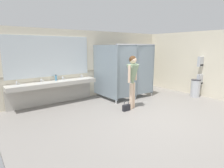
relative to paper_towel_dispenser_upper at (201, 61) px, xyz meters
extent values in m
cube|color=gray|center=(-3.38, -0.45, -1.46)|extent=(7.49, 6.80, 0.10)
cube|color=beige|center=(-3.38, 2.71, -0.11)|extent=(7.49, 0.12, 2.60)
cube|color=beige|center=(0.13, -0.45, -0.11)|extent=(0.12, 6.80, 2.60)
cube|color=#9E937F|center=(-3.38, 2.65, -0.36)|extent=(7.49, 0.01, 0.06)
cube|color=#B2ADA3|center=(-5.17, 2.37, -0.66)|extent=(3.02, 0.53, 0.14)
cube|color=#B2ADA3|center=(-5.17, 2.59, -1.07)|extent=(3.02, 0.08, 0.68)
cube|color=#ADADA8|center=(-6.30, 2.34, -0.64)|extent=(0.41, 0.29, 0.11)
cylinder|color=silver|center=(-6.30, 2.54, -0.53)|extent=(0.04, 0.04, 0.11)
cylinder|color=silver|center=(-6.30, 2.49, -0.49)|extent=(0.03, 0.11, 0.03)
sphere|color=silver|center=(-6.23, 2.55, -0.56)|extent=(0.04, 0.04, 0.04)
cube|color=#ADADA8|center=(-5.55, 2.34, -0.64)|extent=(0.41, 0.29, 0.11)
cylinder|color=silver|center=(-5.55, 2.54, -0.53)|extent=(0.04, 0.04, 0.11)
cylinder|color=silver|center=(-5.55, 2.49, -0.49)|extent=(0.03, 0.11, 0.03)
sphere|color=silver|center=(-5.48, 2.55, -0.56)|extent=(0.04, 0.04, 0.04)
cube|color=#ADADA8|center=(-4.79, 2.34, -0.64)|extent=(0.41, 0.29, 0.11)
cylinder|color=silver|center=(-4.79, 2.54, -0.53)|extent=(0.04, 0.04, 0.11)
cylinder|color=silver|center=(-4.79, 2.49, -0.49)|extent=(0.03, 0.11, 0.03)
sphere|color=silver|center=(-4.72, 2.55, -0.56)|extent=(0.04, 0.04, 0.04)
cube|color=#ADADA8|center=(-4.04, 2.34, -0.64)|extent=(0.41, 0.29, 0.11)
cylinder|color=silver|center=(-4.04, 2.54, -0.53)|extent=(0.04, 0.04, 0.11)
cylinder|color=silver|center=(-4.04, 2.49, -0.49)|extent=(0.03, 0.11, 0.03)
sphere|color=silver|center=(-3.97, 2.55, -0.56)|extent=(0.04, 0.04, 0.04)
cube|color=silver|center=(-5.17, 2.64, 0.25)|extent=(2.92, 0.02, 1.38)
cube|color=gray|center=(-3.40, 1.88, -0.32)|extent=(0.03, 1.51, 1.93)
cylinder|color=silver|center=(-3.40, 1.18, -1.35)|extent=(0.05, 0.05, 0.12)
cube|color=gray|center=(-2.47, 1.88, -0.32)|extent=(0.03, 1.51, 1.93)
cylinder|color=silver|center=(-2.47, 1.18, -1.35)|extent=(0.05, 0.05, 0.12)
cube|color=gray|center=(-1.53, 1.88, -0.32)|extent=(0.03, 1.51, 1.93)
cylinder|color=silver|center=(-1.53, 1.18, -1.35)|extent=(0.05, 0.05, 0.12)
cube|color=gray|center=(-2.93, 1.15, -0.32)|extent=(0.85, 0.08, 1.83)
cube|color=gray|center=(-2.00, 1.15, -0.32)|extent=(0.85, 0.08, 1.83)
cube|color=#B7BABF|center=(-2.47, 1.15, 0.66)|extent=(1.93, 0.04, 0.04)
cube|color=#B7BABF|center=(0.00, 0.00, 0.00)|extent=(0.39, 0.12, 0.40)
cube|color=black|center=(0.00, -0.06, -0.14)|extent=(0.31, 0.01, 0.06)
cube|color=#B7BABF|center=(0.00, -0.04, -0.72)|extent=(0.40, 0.12, 0.42)
cube|color=black|center=(0.00, -0.10, -0.87)|extent=(0.32, 0.01, 0.06)
cylinder|color=#B7BABF|center=(-0.26, 0.00, -1.07)|extent=(0.36, 0.36, 0.68)
cylinder|color=#333338|center=(-0.26, 0.00, -0.72)|extent=(0.36, 0.36, 0.03)
cylinder|color=beige|center=(-3.21, 0.51, -0.99)|extent=(0.11, 0.11, 0.84)
cylinder|color=beige|center=(-3.38, 0.44, -0.99)|extent=(0.11, 0.11, 0.84)
cone|color=gray|center=(-3.30, 0.47, -0.33)|extent=(0.52, 0.52, 0.72)
cube|color=gray|center=(-3.30, 0.47, 0.00)|extent=(0.48, 0.32, 0.10)
cylinder|color=beige|center=(-3.06, 0.57, -0.24)|extent=(0.08, 0.08, 0.54)
cylinder|color=beige|center=(-3.54, 0.37, -0.24)|extent=(0.08, 0.08, 0.54)
sphere|color=beige|center=(-3.30, 0.47, 0.17)|extent=(0.23, 0.23, 0.23)
sphere|color=#472D19|center=(-3.30, 0.48, 0.19)|extent=(0.23, 0.23, 0.23)
cube|color=black|center=(-3.61, 0.40, -1.31)|extent=(0.26, 0.10, 0.20)
torus|color=black|center=(-3.61, 0.40, -1.17)|extent=(0.20, 0.02, 0.20)
cylinder|color=teal|center=(-5.04, 2.53, -0.50)|extent=(0.07, 0.07, 0.18)
cylinder|color=black|center=(-5.04, 2.53, -0.39)|extent=(0.03, 0.03, 0.04)
camera|label=1|loc=(-7.39, -3.85, 0.59)|focal=30.12mm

